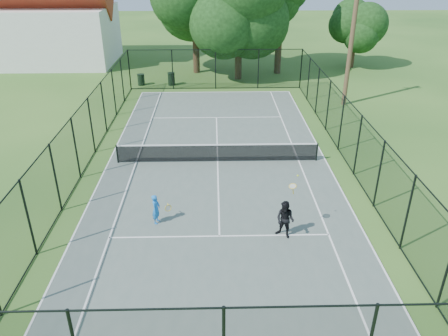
{
  "coord_description": "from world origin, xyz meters",
  "views": [
    {
      "loc": [
        -0.16,
        -19.81,
        9.69
      ],
      "look_at": [
        0.25,
        -3.0,
        1.2
      ],
      "focal_mm": 35.0,
      "sensor_mm": 36.0,
      "label": 1
    }
  ],
  "objects_px": {
    "trash_bin_left": "(141,80)",
    "utility_pole": "(351,43)",
    "tennis_net": "(218,152)",
    "player_blue": "(156,209)",
    "trash_bin_right": "(171,79)",
    "player_black": "(285,220)"
  },
  "relations": [
    {
      "from": "tennis_net",
      "to": "trash_bin_right",
      "type": "height_order",
      "value": "tennis_net"
    },
    {
      "from": "tennis_net",
      "to": "player_black",
      "type": "bearing_deg",
      "value": -69.57
    },
    {
      "from": "trash_bin_left",
      "to": "player_black",
      "type": "xyz_separation_m",
      "value": [
        8.28,
        -20.57,
        0.36
      ]
    },
    {
      "from": "player_black",
      "to": "trash_bin_left",
      "type": "bearing_deg",
      "value": 111.91
    },
    {
      "from": "tennis_net",
      "to": "trash_bin_left",
      "type": "xyz_separation_m",
      "value": [
        -5.87,
        14.1,
        -0.13
      ]
    },
    {
      "from": "tennis_net",
      "to": "player_black",
      "type": "distance_m",
      "value": 6.9
    },
    {
      "from": "trash_bin_left",
      "to": "player_blue",
      "type": "height_order",
      "value": "player_blue"
    },
    {
      "from": "trash_bin_left",
      "to": "trash_bin_right",
      "type": "distance_m",
      "value": 2.39
    },
    {
      "from": "trash_bin_left",
      "to": "utility_pole",
      "type": "bearing_deg",
      "value": -19.14
    },
    {
      "from": "tennis_net",
      "to": "trash_bin_right",
      "type": "distance_m",
      "value": 14.47
    },
    {
      "from": "trash_bin_left",
      "to": "player_blue",
      "type": "xyz_separation_m",
      "value": [
        3.43,
        -19.51,
        0.22
      ]
    },
    {
      "from": "utility_pole",
      "to": "player_blue",
      "type": "relative_size",
      "value": 6.81
    },
    {
      "from": "trash_bin_left",
      "to": "utility_pole",
      "type": "xyz_separation_m",
      "value": [
        14.71,
        -5.1,
        3.76
      ]
    },
    {
      "from": "tennis_net",
      "to": "utility_pole",
      "type": "bearing_deg",
      "value": 45.5
    },
    {
      "from": "trash_bin_right",
      "to": "utility_pole",
      "type": "height_order",
      "value": "utility_pole"
    },
    {
      "from": "utility_pole",
      "to": "player_black",
      "type": "xyz_separation_m",
      "value": [
        -6.44,
        -15.47,
        -3.39
      ]
    },
    {
      "from": "trash_bin_left",
      "to": "utility_pole",
      "type": "relative_size",
      "value": 0.11
    },
    {
      "from": "trash_bin_left",
      "to": "player_blue",
      "type": "distance_m",
      "value": 19.81
    },
    {
      "from": "trash_bin_right",
      "to": "player_blue",
      "type": "xyz_separation_m",
      "value": [
        1.04,
        -19.45,
        0.16
      ]
    },
    {
      "from": "utility_pole",
      "to": "player_black",
      "type": "height_order",
      "value": "utility_pole"
    },
    {
      "from": "tennis_net",
      "to": "trash_bin_right",
      "type": "xyz_separation_m",
      "value": [
        -3.48,
        14.05,
        -0.07
      ]
    },
    {
      "from": "trash_bin_left",
      "to": "utility_pole",
      "type": "distance_m",
      "value": 16.02
    }
  ]
}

